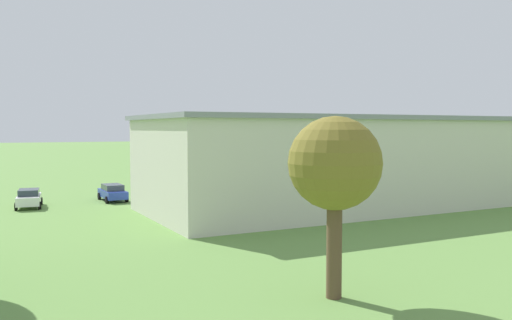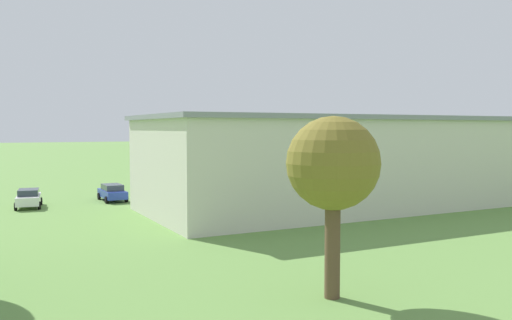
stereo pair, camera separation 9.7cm
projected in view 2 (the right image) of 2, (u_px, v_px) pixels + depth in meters
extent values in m
plane|color=#608C42|center=(185.00, 174.00, 77.97)|extent=(400.00, 400.00, 0.00)
cube|color=beige|center=(368.00, 163.00, 47.17)|extent=(38.65, 14.24, 7.32)
cube|color=gray|center=(368.00, 119.00, 46.94)|extent=(39.26, 14.85, 0.35)
cube|color=#384251|center=(323.00, 165.00, 53.33)|extent=(10.00, 0.30, 6.00)
cylinder|color=silver|center=(225.00, 152.00, 83.69)|extent=(4.70, 5.79, 2.24)
cone|color=black|center=(206.00, 155.00, 85.28)|extent=(1.16, 1.16, 0.93)
cube|color=silver|center=(221.00, 154.00, 84.03)|extent=(6.92, 5.55, 0.33)
cube|color=silver|center=(217.00, 145.00, 84.23)|extent=(6.92, 5.55, 0.33)
cube|color=silver|center=(239.00, 142.00, 82.43)|extent=(0.86, 1.11, 1.47)
cube|color=silver|center=(240.00, 149.00, 82.41)|extent=(2.63, 2.27, 0.23)
cylinder|color=black|center=(226.00, 161.00, 84.79)|extent=(0.49, 0.60, 0.64)
cylinder|color=black|center=(219.00, 162.00, 83.11)|extent=(0.49, 0.60, 0.64)
cylinder|color=#332D28|center=(227.00, 149.00, 86.32)|extent=(0.27, 0.32, 1.52)
cylinder|color=#332D28|center=(211.00, 150.00, 81.94)|extent=(0.27, 0.32, 1.52)
cube|color=#23389E|center=(112.00, 194.00, 49.52)|extent=(1.92, 4.48, 0.68)
cube|color=#2D3842|center=(112.00, 187.00, 49.49)|extent=(1.64, 2.53, 0.53)
cylinder|color=black|center=(126.00, 199.00, 48.65)|extent=(0.24, 0.65, 0.64)
cylinder|color=black|center=(107.00, 200.00, 47.80)|extent=(0.24, 0.65, 0.64)
cylinder|color=black|center=(118.00, 195.00, 51.28)|extent=(0.24, 0.65, 0.64)
cylinder|color=black|center=(99.00, 196.00, 50.44)|extent=(0.24, 0.65, 0.64)
cube|color=white|center=(29.00, 199.00, 45.38)|extent=(2.30, 4.39, 0.72)
cube|color=#2D3842|center=(28.00, 192.00, 45.34)|extent=(1.86, 2.53, 0.51)
cylinder|color=black|center=(39.00, 205.00, 44.35)|extent=(0.30, 0.66, 0.64)
cylinder|color=black|center=(16.00, 207.00, 43.76)|extent=(0.30, 0.66, 0.64)
cylinder|color=black|center=(41.00, 201.00, 47.04)|extent=(0.30, 0.66, 0.64)
cylinder|color=black|center=(19.00, 202.00, 46.45)|extent=(0.30, 0.66, 0.64)
cylinder|color=orange|center=(405.00, 177.00, 68.54)|extent=(0.44, 0.44, 0.85)
cylinder|color=#B23333|center=(405.00, 172.00, 68.49)|extent=(0.52, 0.52, 0.60)
sphere|color=brown|center=(405.00, 169.00, 68.47)|extent=(0.23, 0.23, 0.23)
cylinder|color=#33723F|center=(441.00, 180.00, 65.62)|extent=(0.45, 0.45, 0.86)
cylinder|color=#72338C|center=(441.00, 174.00, 65.57)|extent=(0.53, 0.53, 0.61)
sphere|color=#9E704C|center=(441.00, 170.00, 65.55)|extent=(0.23, 0.23, 0.23)
cylinder|color=#B23333|center=(443.00, 178.00, 67.08)|extent=(0.45, 0.45, 0.90)
cylinder|color=orange|center=(443.00, 172.00, 67.03)|extent=(0.53, 0.53, 0.63)
sphere|color=#D8AD84|center=(443.00, 169.00, 67.01)|extent=(0.24, 0.24, 0.24)
cylinder|color=brown|center=(332.00, 245.00, 21.09)|extent=(0.61, 0.61, 4.22)
sphere|color=olive|center=(333.00, 163.00, 20.90)|extent=(3.67, 3.67, 3.67)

